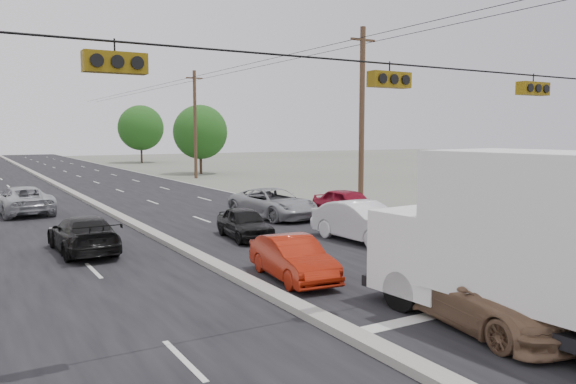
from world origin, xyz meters
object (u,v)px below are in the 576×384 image
Objects in this scene: utility_pole_right_b at (362,118)px; tree_right_far at (141,128)px; oncoming_far at (22,200)px; tan_sedan at (478,292)px; queue_car_c at (273,204)px; queue_car_d at (454,230)px; red_sedan at (293,259)px; utility_pole_right_c at (195,124)px; box_truck at (537,242)px; queue_car_b at (363,222)px; oncoming_near at (83,235)px; queue_car_a at (245,224)px; queue_car_e at (349,205)px; tree_right_mid at (200,132)px.

utility_pole_right_b reaches higher than tree_right_far.
tree_right_far is 51.68m from oncoming_far.
utility_pole_right_b reaches higher than tan_sedan.
queue_car_d is at bearing -84.24° from queue_car_c.
utility_pole_right_c is at bearing 79.10° from red_sedan.
utility_pole_right_c reaches higher than box_truck.
queue_car_b is (-5.80, -32.55, -4.33)m from utility_pole_right_c.
red_sedan is 7.65m from queue_car_d.
utility_pole_right_c is 1.89× the size of queue_car_c.
utility_pole_right_b is at bearing 66.71° from tan_sedan.
tan_sedan is at bearing -102.92° from utility_pole_right_c.
tan_sedan is at bearing 115.26° from oncoming_near.
tree_right_far is 63.37m from queue_car_b.
tree_right_far reaches higher than tan_sedan.
queue_car_b reaches higher than oncoming_near.
queue_car_b reaches higher than oncoming_far.
queue_car_a is 0.83× the size of queue_car_d.
queue_car_e is at bearing -96.32° from tree_right_far.
tree_right_mid is at bearing 77.13° from queue_car_a.
red_sedan is 1.03× the size of queue_car_a.
tree_right_mid is at bearing 67.21° from queue_car_c.
red_sedan is at bearing 100.88° from oncoming_far.
utility_pole_right_b is 2.26× the size of queue_car_e.
queue_car_c is at bearing -105.29° from tree_right_mid.
queue_car_d is (7.59, 0.94, 0.02)m from red_sedan.
utility_pole_right_c is 1.23× the size of tree_right_far.
tree_right_mid reaches higher than red_sedan.
queue_car_b is at bearing -102.46° from tree_right_mid.
box_truck is 1.75× the size of queue_car_d.
box_truck is (-8.99, -17.43, -3.11)m from utility_pole_right_b.
red_sedan is at bearing -135.89° from queue_car_e.
box_truck is 1.77× the size of queue_car_e.
tree_right_mid is 1.88× the size of red_sedan.
queue_car_c is (0.00, 7.18, -0.04)m from queue_car_b.
oncoming_far is (-16.52, -17.46, -4.38)m from utility_pole_right_c.
tree_right_mid is 1.35× the size of queue_car_c.
queue_car_c is 13.32m from oncoming_far.
box_truck is 17.41m from queue_car_c.
tree_right_far is 58.28m from queue_car_e.
tan_sedan is 16.45m from queue_car_c.
queue_car_e is at bearing -136.30° from utility_pole_right_b.
utility_pole_right_b is at bearing 42.62° from queue_car_e.
red_sedan is 0.83× the size of oncoming_near.
tree_right_far is 56.30m from queue_car_c.
queue_car_a is at bearing -138.47° from queue_car_c.
utility_pole_right_c is 33.34m from queue_car_b.
queue_car_d is at bearing 48.94° from box_truck.
utility_pole_right_c reaches higher than tan_sedan.
tree_right_far is at bearing 78.30° from queue_car_b.
utility_pole_right_b is 1.90× the size of oncoming_far.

